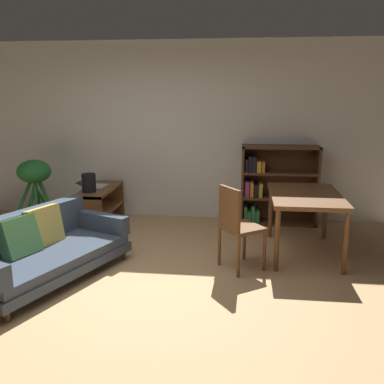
# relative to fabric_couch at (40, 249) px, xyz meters

# --- Properties ---
(ground_plane) EXTENTS (8.16, 8.16, 0.00)m
(ground_plane) POSITION_rel_fabric_couch_xyz_m (0.93, -0.20, -0.31)
(ground_plane) COLOR tan
(back_wall_panel) EXTENTS (6.80, 0.10, 2.70)m
(back_wall_panel) POSITION_rel_fabric_couch_xyz_m (0.93, 2.50, 1.04)
(back_wall_panel) COLOR silver
(back_wall_panel) RESTS_ON ground_plane
(fabric_couch) EXTENTS (1.48, 1.98, 0.72)m
(fabric_couch) POSITION_rel_fabric_couch_xyz_m (0.00, 0.00, 0.00)
(fabric_couch) COLOR #56351E
(fabric_couch) RESTS_ON ground_plane
(media_console) EXTENTS (0.41, 1.09, 0.58)m
(media_console) POSITION_rel_fabric_couch_xyz_m (0.05, 1.79, -0.03)
(media_console) COLOR brown
(media_console) RESTS_ON ground_plane
(open_laptop) EXTENTS (0.41, 0.36, 0.08)m
(open_laptop) POSITION_rel_fabric_couch_xyz_m (-0.05, 1.87, 0.29)
(open_laptop) COLOR silver
(open_laptop) RESTS_ON media_console
(desk_speaker) EXTENTS (0.19, 0.19, 0.26)m
(desk_speaker) POSITION_rel_fabric_couch_xyz_m (0.01, 1.52, 0.40)
(desk_speaker) COLOR black
(desk_speaker) RESTS_ON media_console
(potted_floor_plant) EXTENTS (0.48, 0.49, 0.98)m
(potted_floor_plant) POSITION_rel_fabric_couch_xyz_m (-0.90, 1.74, 0.34)
(potted_floor_plant) COLOR #9E9389
(potted_floor_plant) RESTS_ON ground_plane
(dining_table) EXTENTS (0.83, 1.26, 0.75)m
(dining_table) POSITION_rel_fabric_couch_xyz_m (2.88, 1.03, 0.36)
(dining_table) COLOR brown
(dining_table) RESTS_ON ground_plane
(dining_chair_near) EXTENTS (0.55, 0.56, 0.95)m
(dining_chair_near) POSITION_rel_fabric_couch_xyz_m (2.07, 0.45, 0.22)
(dining_chair_near) COLOR brown
(dining_chair_near) RESTS_ON ground_plane
(bookshelf) EXTENTS (1.12, 0.35, 1.18)m
(bookshelf) POSITION_rel_fabric_couch_xyz_m (2.59, 2.30, 0.27)
(bookshelf) COLOR #56351E
(bookshelf) RESTS_ON ground_plane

